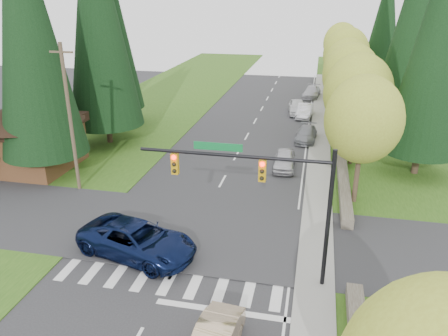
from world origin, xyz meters
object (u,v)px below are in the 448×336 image
(suv_navy, at_px, (137,240))
(parked_car_b, at_px, (306,134))
(parked_car_e, at_px, (312,92))
(parked_car_a, at_px, (284,160))
(parked_car_d, at_px, (297,107))
(parked_car_c, at_px, (305,111))

(suv_navy, height_order, parked_car_b, suv_navy)
(parked_car_e, bearing_deg, parked_car_a, -87.40)
(suv_navy, distance_m, parked_car_b, 22.58)
(suv_navy, relative_size, parked_car_a, 1.57)
(suv_navy, distance_m, parked_car_e, 40.48)
(parked_car_d, bearing_deg, parked_car_b, -87.91)
(parked_car_c, relative_size, parked_car_e, 0.91)
(suv_navy, relative_size, parked_car_e, 1.33)
(suv_navy, distance_m, parked_car_d, 31.52)
(suv_navy, distance_m, parked_car_c, 30.37)
(parked_car_c, height_order, parked_car_e, parked_car_c)
(parked_car_c, bearing_deg, suv_navy, -99.85)
(parked_car_d, bearing_deg, parked_car_a, -96.13)
(parked_car_c, bearing_deg, parked_car_b, -82.42)
(parked_car_a, xyz_separation_m, parked_car_b, (1.40, 7.34, -0.06))
(parked_car_a, height_order, parked_car_b, parked_car_a)
(parked_car_a, distance_m, parked_car_c, 15.67)
(parked_car_a, xyz_separation_m, parked_car_c, (0.91, 15.64, 0.03))
(parked_car_b, relative_size, parked_car_c, 1.00)
(suv_navy, xyz_separation_m, parked_car_d, (6.47, 30.85, -0.10))
(parked_car_b, xyz_separation_m, parked_car_c, (-0.49, 8.29, 0.09))
(parked_car_d, height_order, parked_car_e, parked_car_d)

